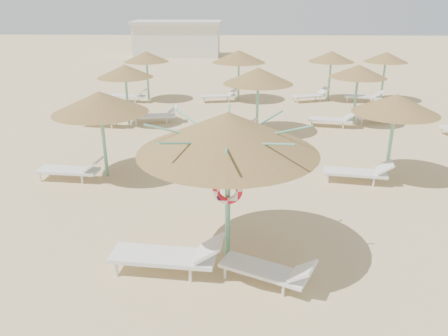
{
  "coord_description": "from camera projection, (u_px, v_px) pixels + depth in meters",
  "views": [
    {
      "loc": [
        -0.24,
        -8.57,
        5.35
      ],
      "look_at": [
        -0.54,
        1.75,
        1.3
      ],
      "focal_mm": 35.0,
      "sensor_mm": 36.0,
      "label": 1
    }
  ],
  "objects": [
    {
      "name": "service_hut",
      "position": [
        177.0,
        38.0,
        42.06
      ],
      "size": [
        8.4,
        4.4,
        3.25
      ],
      "color": "silver",
      "rests_on": "ground"
    },
    {
      "name": "main_palapa",
      "position": [
        228.0,
        133.0,
        8.6
      ],
      "size": [
        3.66,
        3.66,
        3.28
      ],
      "color": "#67B394",
      "rests_on": "ground"
    },
    {
      "name": "lounger_main_a",
      "position": [
        170.0,
        255.0,
        8.97
      ],
      "size": [
        2.39,
        0.93,
        0.85
      ],
      "rotation": [
        0.0,
        0.0,
        -0.1
      ],
      "color": "silver",
      "rests_on": "ground"
    },
    {
      "name": "ground",
      "position": [
        245.0,
        249.0,
        9.93
      ],
      "size": [
        120.0,
        120.0,
        0.0
      ],
      "primitive_type": "plane",
      "color": "tan",
      "rests_on": "ground"
    },
    {
      "name": "palapa_field",
      "position": [
        289.0,
        74.0,
        18.58
      ],
      "size": [
        19.58,
        13.97,
        2.72
      ],
      "color": "#67B394",
      "rests_on": "ground"
    },
    {
      "name": "lounger_main_b",
      "position": [
        269.0,
        270.0,
        8.61
      ],
      "size": [
        1.95,
        1.33,
        0.69
      ],
      "rotation": [
        0.0,
        0.0,
        -0.45
      ],
      "color": "silver",
      "rests_on": "ground"
    }
  ]
}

